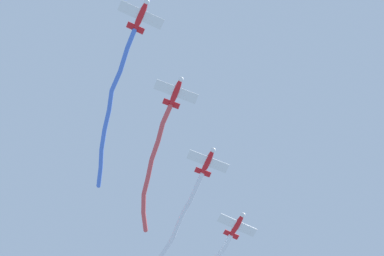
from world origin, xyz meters
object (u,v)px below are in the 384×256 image
at_px(airplane_right_wing, 208,161).
at_px(airplane_slot, 237,225).
at_px(airplane_left_wing, 176,92).
at_px(airplane_lead, 141,15).

bearing_deg(airplane_right_wing, airplane_slot, 134.29).
bearing_deg(airplane_left_wing, airplane_slot, 135.63).
xyz_separation_m(airplane_right_wing, airplane_slot, (11.37, 3.37, 0.25)).
relative_size(airplane_right_wing, airplane_slot, 0.99).
bearing_deg(airplane_lead, airplane_slot, 132.03).
xyz_separation_m(airplane_left_wing, airplane_right_wing, (11.36, 3.37, 0.25)).
bearing_deg(airplane_slot, airplane_lead, -49.39).
height_order(airplane_right_wing, airplane_slot, airplane_slot).
relative_size(airplane_lead, airplane_slot, 0.99).
bearing_deg(airplane_right_wing, airplane_lead, -45.68).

